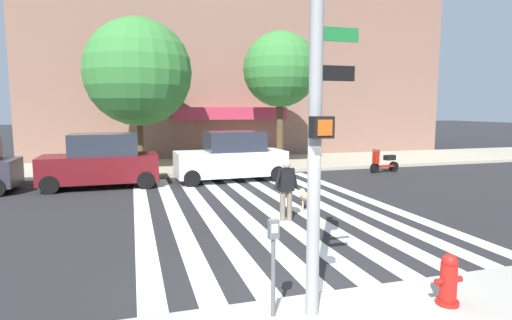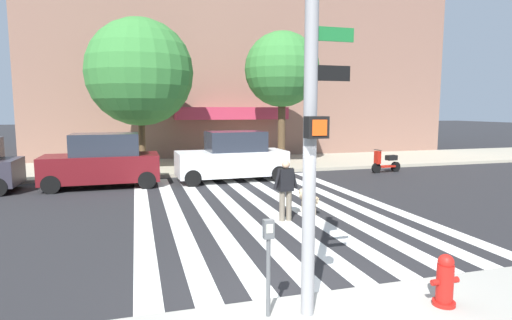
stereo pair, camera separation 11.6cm
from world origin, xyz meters
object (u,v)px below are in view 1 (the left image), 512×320
Objects in this scene: parked_car_behind_first at (101,162)px; parked_scooter at (384,162)px; parking_meter_curbside at (273,254)px; street_tree_middle at (280,70)px; pedestrian_dog_walker at (286,187)px; street_tree_nearest at (138,72)px; dog_on_leash at (308,198)px; traffic_light_pole at (318,67)px; fire_hydrant at (449,280)px; parked_car_third_in_line at (231,158)px.

parked_car_behind_first reaches higher than parked_scooter.
parking_meter_curbside is 0.32× the size of parked_car_behind_first.
parked_car_behind_first is 9.94m from street_tree_middle.
pedestrian_dog_walker is (2.11, 5.06, -0.10)m from parking_meter_curbside.
dog_on_leash is at bearing -64.94° from street_tree_nearest.
traffic_light_pole is 6.02m from pedestrian_dog_walker.
traffic_light_pole is at bearing -73.53° from parked_car_behind_first.
street_tree_nearest is (-1.95, 15.28, 1.15)m from traffic_light_pole.
parked_car_behind_first reaches higher than dog_on_leash.
street_tree_nearest is 6.16× the size of dog_on_leash.
traffic_light_pole is 7.03m from dog_on_leash.
street_tree_nearest reaches higher than traffic_light_pole.
parked_car_behind_first is 8.46m from dog_on_leash.
parked_scooter is 1.44× the size of dog_on_leash.
traffic_light_pole is 3.62m from fire_hydrant.
parked_car_third_in_line is 6.19m from street_tree_middle.
parking_meter_curbside is at bearing -75.85° from parked_car_behind_first.
parking_meter_curbside reaches higher than parked_scooter.
street_tree_middle is at bearing 78.99° from fire_hydrant.
fire_hydrant is at bearing -120.24° from parked_scooter.
parked_car_behind_first is (-2.94, 11.65, -0.04)m from parking_meter_curbside.
parked_scooter is (9.69, 11.83, -0.55)m from parking_meter_curbside.
parked_scooter is 10.17m from pedestrian_dog_walker.
dog_on_leash is (0.48, 6.08, -0.08)m from fire_hydrant.
parked_car_third_in_line is at bearing 98.09° from dog_on_leash.
street_tree_nearest is at bearing 97.26° from traffic_light_pole.
parking_meter_curbside is 12.01m from parked_car_behind_first.
pedestrian_dog_walker is at bearing 67.31° from parking_meter_curbside.
pedestrian_dog_walker is at bearing -70.79° from street_tree_nearest.
fire_hydrant is 0.56× the size of parking_meter_curbside.
street_tree_middle is (3.37, 3.34, 3.98)m from parked_car_third_in_line.
street_tree_nearest is (-11.09, 3.31, 4.19)m from parked_scooter.
parking_meter_curbside is 0.19× the size of street_tree_nearest.
fire_hydrant reaches higher than dog_on_leash.
street_tree_nearest is (-1.40, 15.14, 3.64)m from parking_meter_curbside.
street_tree_nearest is (1.54, 3.49, 3.68)m from parked_car_behind_first.
fire_hydrant is 5.50m from pedestrian_dog_walker.
street_tree_nearest reaches higher than pedestrian_dog_walker.
parked_scooter is (9.14, 11.97, -3.04)m from traffic_light_pole.
parked_car_behind_first is at bearing 104.15° from parking_meter_curbside.
fire_hydrant is at bearing -75.75° from street_tree_nearest.
parked_car_behind_first is at bearing 127.48° from pedestrian_dog_walker.
parked_car_behind_first is 0.63× the size of street_tree_middle.
parked_car_behind_first is at bearing -158.49° from street_tree_middle.
parked_car_third_in_line is (-0.37, 12.06, 0.45)m from fire_hydrant.
street_tree_middle is at bearing 69.70° from parking_meter_curbside.
street_tree_middle reaches higher than parking_meter_curbside.
parked_car_behind_first is 5.12m from parked_car_third_in_line.
street_tree_nearest reaches higher than parking_meter_curbside.
street_tree_middle reaches higher than parked_car_behind_first.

